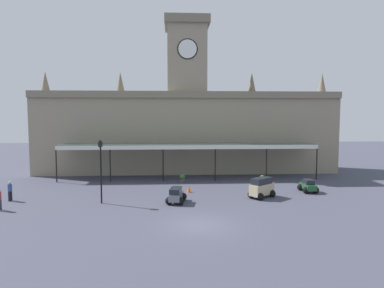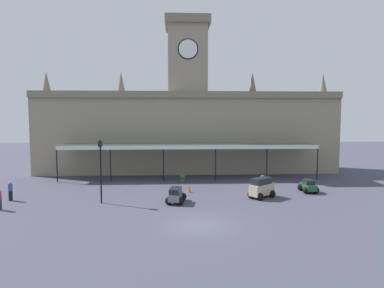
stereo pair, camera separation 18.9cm
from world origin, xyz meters
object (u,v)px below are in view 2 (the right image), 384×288
Objects in this scene: planter_near_kerb at (263,180)px; car_green_sedan at (308,187)px; car_beige_van at (262,189)px; traffic_cone at (189,189)px; pedestrian_crossing_forecourt at (10,190)px; planter_forecourt_centre at (182,178)px; car_grey_estate at (176,196)px; victorian_lamppost at (101,164)px.

car_green_sedan is at bearing -48.60° from planter_near_kerb.
car_beige_van is 6.72m from traffic_cone.
pedestrian_crossing_forecourt is at bearing -171.10° from traffic_cone.
traffic_cone is at bearing 158.98° from car_beige_van.
pedestrian_crossing_forecourt is 23.71m from planter_near_kerb.
planter_forecourt_centre is 1.00× the size of planter_near_kerb.
car_grey_estate reaches higher than traffic_cone.
traffic_cone is (-6.26, 2.40, -0.48)m from car_beige_van.
traffic_cone is at bearing -83.58° from planter_forecourt_centre.
car_green_sedan is 26.42m from pedestrian_crossing_forecourt.
traffic_cone is at bearing -156.99° from planter_near_kerb.
planter_forecourt_centre is (0.70, 8.32, -0.07)m from car_grey_estate.
car_grey_estate is at bearing -0.87° from victorian_lamppost.
planter_near_kerb reaches higher than traffic_cone.
planter_near_kerb is (1.60, 5.74, -0.32)m from car_beige_van.
traffic_cone is 0.68× the size of planter_forecourt_centre.
planter_near_kerb is at bearing 74.43° from car_beige_van.
victorian_lamppost is at bearing -153.86° from traffic_cone.
planter_forecourt_centre is at bearing 96.42° from traffic_cone.
pedestrian_crossing_forecourt is (-26.35, -1.93, 0.41)m from car_green_sedan.
planter_near_kerb is at bearing 24.54° from victorian_lamppost.
car_beige_van is at bearing 9.69° from car_grey_estate.
pedestrian_crossing_forecourt reaches higher than planter_forecourt_centre.
victorian_lamppost is at bearing -8.81° from pedestrian_crossing_forecourt.
victorian_lamppost is at bearing -129.54° from planter_forecourt_centre.
victorian_lamppost is at bearing -155.46° from planter_near_kerb.
planter_near_kerb is at bearing 37.70° from car_grey_estate.
car_green_sedan is (4.93, 1.96, -0.30)m from car_beige_van.
pedestrian_crossing_forecourt is 0.32× the size of victorian_lamppost.
car_green_sedan is at bearing 9.64° from victorian_lamppost.
car_grey_estate is 2.47× the size of planter_forecourt_centre.
car_grey_estate is 3.89m from traffic_cone.
car_grey_estate is 1.15× the size of car_green_sedan.
victorian_lamppost reaches higher than car_beige_van.
car_grey_estate is 12.83m from car_green_sedan.
car_grey_estate is 8.35m from planter_forecourt_centre.
victorian_lamppost is 16.90m from planter_near_kerb.
car_beige_van reaches higher than car_grey_estate.
car_grey_estate is 3.64× the size of traffic_cone.
car_grey_estate is at bearing -142.30° from planter_near_kerb.
car_green_sedan is at bearing 21.67° from car_beige_van.
pedestrian_crossing_forecourt is at bearing -166.06° from planter_near_kerb.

